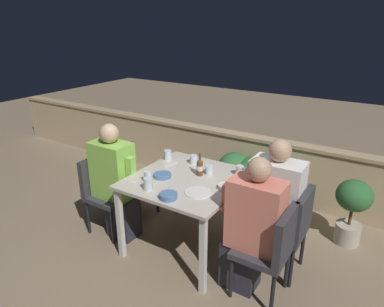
{
  "coord_description": "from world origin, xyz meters",
  "views": [
    {
      "loc": [
        1.58,
        -2.43,
        2.12
      ],
      "look_at": [
        0.0,
        0.08,
        0.97
      ],
      "focal_mm": 32.0,
      "sensor_mm": 36.0,
      "label": 1
    }
  ],
  "objects_px": {
    "chair_left_near": "(103,187)",
    "person_green_blouse": "(116,182)",
    "person_white_polo": "(271,206)",
    "chair_right_near": "(273,245)",
    "chair_left_far": "(129,174)",
    "person_coral_top": "(251,227)",
    "potted_plant": "(353,206)",
    "beer_bottle": "(200,167)",
    "chair_right_far": "(291,224)"
  },
  "relations": [
    {
      "from": "chair_left_near",
      "to": "person_green_blouse",
      "type": "xyz_separation_m",
      "value": [
        0.19,
        0.0,
        0.11
      ]
    },
    {
      "from": "chair_left_near",
      "to": "person_white_polo",
      "type": "relative_size",
      "value": 0.66
    },
    {
      "from": "person_green_blouse",
      "to": "chair_right_near",
      "type": "bearing_deg",
      "value": -0.67
    },
    {
      "from": "chair_left_far",
      "to": "person_coral_top",
      "type": "relative_size",
      "value": 0.68
    },
    {
      "from": "chair_left_near",
      "to": "potted_plant",
      "type": "distance_m",
      "value": 2.53
    },
    {
      "from": "person_coral_top",
      "to": "beer_bottle",
      "type": "relative_size",
      "value": 5.44
    },
    {
      "from": "chair_left_near",
      "to": "person_green_blouse",
      "type": "distance_m",
      "value": 0.22
    },
    {
      "from": "chair_right_near",
      "to": "person_white_polo",
      "type": "xyz_separation_m",
      "value": [
        -0.16,
        0.37,
        0.12
      ]
    },
    {
      "from": "person_green_blouse",
      "to": "potted_plant",
      "type": "height_order",
      "value": "person_green_blouse"
    },
    {
      "from": "chair_right_far",
      "to": "person_white_polo",
      "type": "bearing_deg",
      "value": -180.0
    },
    {
      "from": "chair_right_near",
      "to": "person_white_polo",
      "type": "height_order",
      "value": "person_white_polo"
    },
    {
      "from": "person_green_blouse",
      "to": "chair_left_near",
      "type": "bearing_deg",
      "value": -180.0
    },
    {
      "from": "chair_right_near",
      "to": "potted_plant",
      "type": "bearing_deg",
      "value": 69.9
    },
    {
      "from": "chair_right_near",
      "to": "person_coral_top",
      "type": "relative_size",
      "value": 0.68
    },
    {
      "from": "chair_left_near",
      "to": "potted_plant",
      "type": "height_order",
      "value": "chair_left_near"
    },
    {
      "from": "chair_right_near",
      "to": "beer_bottle",
      "type": "height_order",
      "value": "beer_bottle"
    },
    {
      "from": "chair_left_far",
      "to": "chair_right_far",
      "type": "bearing_deg",
      "value": -1.07
    },
    {
      "from": "person_green_blouse",
      "to": "beer_bottle",
      "type": "distance_m",
      "value": 0.89
    },
    {
      "from": "chair_left_far",
      "to": "chair_right_near",
      "type": "bearing_deg",
      "value": -12.36
    },
    {
      "from": "person_green_blouse",
      "to": "chair_right_far",
      "type": "bearing_deg",
      "value": 11.67
    },
    {
      "from": "potted_plant",
      "to": "chair_left_far",
      "type": "bearing_deg",
      "value": -162.14
    },
    {
      "from": "chair_left_far",
      "to": "chair_right_near",
      "type": "relative_size",
      "value": 1.0
    },
    {
      "from": "chair_left_near",
      "to": "person_green_blouse",
      "type": "height_order",
      "value": "person_green_blouse"
    },
    {
      "from": "beer_bottle",
      "to": "potted_plant",
      "type": "xyz_separation_m",
      "value": [
        1.28,
        0.8,
        -0.41
      ]
    },
    {
      "from": "chair_right_far",
      "to": "person_white_polo",
      "type": "height_order",
      "value": "person_white_polo"
    },
    {
      "from": "chair_left_near",
      "to": "beer_bottle",
      "type": "distance_m",
      "value": 1.09
    },
    {
      "from": "person_coral_top",
      "to": "person_white_polo",
      "type": "xyz_separation_m",
      "value": [
        0.03,
        0.37,
        0.02
      ]
    },
    {
      "from": "person_green_blouse",
      "to": "person_white_polo",
      "type": "xyz_separation_m",
      "value": [
        1.51,
        0.35,
        0.01
      ]
    },
    {
      "from": "person_green_blouse",
      "to": "chair_right_far",
      "type": "xyz_separation_m",
      "value": [
        1.69,
        0.35,
        -0.11
      ]
    },
    {
      "from": "chair_right_near",
      "to": "chair_right_far",
      "type": "xyz_separation_m",
      "value": [
        0.03,
        0.37,
        0.0
      ]
    },
    {
      "from": "chair_left_far",
      "to": "person_coral_top",
      "type": "xyz_separation_m",
      "value": [
        1.66,
        -0.4,
        0.1
      ]
    },
    {
      "from": "person_white_polo",
      "to": "potted_plant",
      "type": "distance_m",
      "value": 0.97
    },
    {
      "from": "chair_left_near",
      "to": "chair_right_near",
      "type": "distance_m",
      "value": 1.86
    },
    {
      "from": "person_green_blouse",
      "to": "chair_right_near",
      "type": "xyz_separation_m",
      "value": [
        1.67,
        -0.02,
        -0.11
      ]
    },
    {
      "from": "person_green_blouse",
      "to": "beer_bottle",
      "type": "height_order",
      "value": "person_green_blouse"
    },
    {
      "from": "chair_right_near",
      "to": "potted_plant",
      "type": "relative_size",
      "value": 1.18
    },
    {
      "from": "chair_left_far",
      "to": "potted_plant",
      "type": "distance_m",
      "value": 2.38
    },
    {
      "from": "chair_right_near",
      "to": "person_coral_top",
      "type": "distance_m",
      "value": 0.22
    },
    {
      "from": "person_green_blouse",
      "to": "potted_plant",
      "type": "xyz_separation_m",
      "value": [
        2.08,
        1.11,
        -0.18
      ]
    },
    {
      "from": "person_green_blouse",
      "to": "chair_left_far",
      "type": "height_order",
      "value": "person_green_blouse"
    },
    {
      "from": "person_white_polo",
      "to": "potted_plant",
      "type": "relative_size",
      "value": 1.78
    },
    {
      "from": "person_green_blouse",
      "to": "person_white_polo",
      "type": "distance_m",
      "value": 1.55
    },
    {
      "from": "person_white_polo",
      "to": "beer_bottle",
      "type": "xyz_separation_m",
      "value": [
        -0.7,
        -0.04,
        0.22
      ]
    },
    {
      "from": "person_coral_top",
      "to": "potted_plant",
      "type": "height_order",
      "value": "person_coral_top"
    },
    {
      "from": "person_green_blouse",
      "to": "potted_plant",
      "type": "bearing_deg",
      "value": 28.16
    },
    {
      "from": "person_green_blouse",
      "to": "person_white_polo",
      "type": "relative_size",
      "value": 0.98
    },
    {
      "from": "beer_bottle",
      "to": "person_green_blouse",
      "type": "bearing_deg",
      "value": -158.72
    },
    {
      "from": "person_white_polo",
      "to": "beer_bottle",
      "type": "relative_size",
      "value": 5.61
    },
    {
      "from": "beer_bottle",
      "to": "chair_right_near",
      "type": "bearing_deg",
      "value": -21.01
    },
    {
      "from": "chair_left_near",
      "to": "chair_right_far",
      "type": "distance_m",
      "value": 1.92
    }
  ]
}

